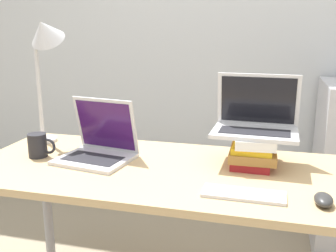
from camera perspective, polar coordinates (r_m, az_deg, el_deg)
wall_back at (r=2.79m, az=7.09°, el=14.74°), size 8.00×0.05×2.70m
desk at (r=1.66m, az=0.33°, el=-8.64°), size 1.70×0.72×0.75m
laptop_left at (r=1.76m, az=-10.07°, el=-3.07°), size 0.34×0.30×0.26m
book_stack at (r=1.69m, az=12.28°, el=-3.37°), size 0.19×0.26×0.13m
laptop_on_books at (r=1.69m, az=12.62°, el=0.65°), size 0.35×0.24×0.24m
wireless_keyboard at (r=1.40m, az=10.88°, el=-9.68°), size 0.29×0.11×0.01m
mouse at (r=1.41m, az=21.65°, el=-9.90°), size 0.06×0.10×0.04m
mug at (r=1.85m, az=-18.30°, el=-2.68°), size 0.13×0.08×0.11m
desk_lamp at (r=1.97m, az=-17.55°, el=10.96°), size 0.23×0.20×0.64m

